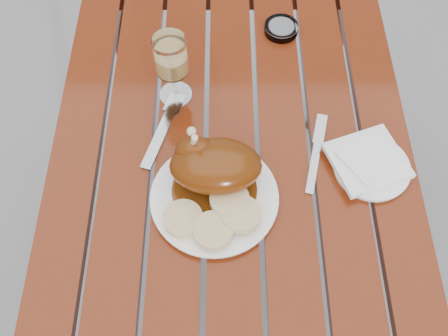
# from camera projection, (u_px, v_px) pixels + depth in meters

# --- Properties ---
(ground) EXTENTS (60.00, 60.00, 0.00)m
(ground) POSITION_uv_depth(u_px,v_px,m) (229.00, 252.00, 1.77)
(ground) COLOR slate
(ground) RESTS_ON ground
(table) EXTENTS (0.80, 1.20, 0.75)m
(table) POSITION_uv_depth(u_px,v_px,m) (230.00, 206.00, 1.45)
(table) COLOR maroon
(table) RESTS_ON ground
(dinner_plate) EXTENTS (0.31, 0.31, 0.02)m
(dinner_plate) POSITION_uv_depth(u_px,v_px,m) (214.00, 198.00, 1.03)
(dinner_plate) COLOR white
(dinner_plate) RESTS_ON table
(roast_duck) EXTENTS (0.19, 0.18, 0.14)m
(roast_duck) POSITION_uv_depth(u_px,v_px,m) (213.00, 165.00, 1.01)
(roast_duck) COLOR #502409
(roast_duck) RESTS_ON dinner_plate
(bread_dumplings) EXTENTS (0.20, 0.14, 0.03)m
(bread_dumplings) POSITION_uv_depth(u_px,v_px,m) (217.00, 216.00, 0.99)
(bread_dumplings) COLOR tan
(bread_dumplings) RESTS_ON dinner_plate
(wine_glass) EXTENTS (0.10, 0.10, 0.18)m
(wine_glass) POSITION_uv_depth(u_px,v_px,m) (173.00, 69.00, 1.10)
(wine_glass) COLOR #E8BB69
(wine_glass) RESTS_ON table
(side_plate) EXTENTS (0.21, 0.21, 0.01)m
(side_plate) POSITION_uv_depth(u_px,v_px,m) (371.00, 167.00, 1.07)
(side_plate) COLOR white
(side_plate) RESTS_ON table
(napkin) EXTENTS (0.19, 0.18, 0.01)m
(napkin) POSITION_uv_depth(u_px,v_px,m) (367.00, 160.00, 1.07)
(napkin) COLOR white
(napkin) RESTS_ON side_plate
(ashtray) EXTENTS (0.11, 0.11, 0.02)m
(ashtray) POSITION_uv_depth(u_px,v_px,m) (281.00, 29.00, 1.28)
(ashtray) COLOR #B2B7BC
(ashtray) RESTS_ON table
(fork) EXTENTS (0.08, 0.19, 0.01)m
(fork) POSITION_uv_depth(u_px,v_px,m) (161.00, 133.00, 1.12)
(fork) COLOR gray
(fork) RESTS_ON table
(knife) EXTENTS (0.06, 0.18, 0.01)m
(knife) POSITION_uv_depth(u_px,v_px,m) (315.00, 159.00, 1.09)
(knife) COLOR gray
(knife) RESTS_ON table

